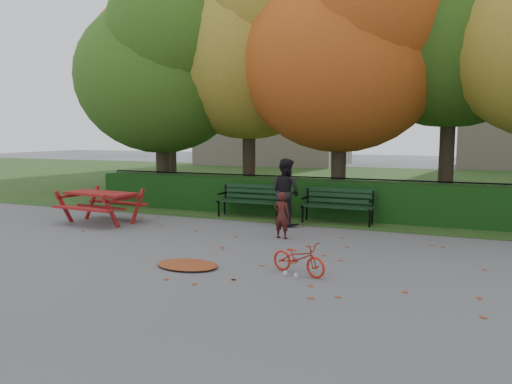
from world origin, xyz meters
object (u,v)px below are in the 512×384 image
at_px(tree_b, 256,36).
at_px(tree_f, 173,49).
at_px(tree_c, 350,44).
at_px(adult, 286,192).
at_px(bicycle, 299,258).
at_px(picnic_table, 101,199).
at_px(bench_right, 338,203).
at_px(bench_left, 251,198).
at_px(child, 282,215).
at_px(tree_d, 467,2).
at_px(tree_a, 165,64).

height_order(tree_b, tree_f, tree_f).
xyz_separation_m(tree_c, adult, (-0.86, -3.06, -3.99)).
relative_size(adult, bicycle, 1.62).
relative_size(picnic_table, bicycle, 1.93).
bearing_deg(bench_right, tree_c, 96.70).
height_order(tree_f, bicycle, tree_f).
height_order(tree_c, picnic_table, tree_c).
xyz_separation_m(tree_f, adult, (7.10, -6.34, -4.86)).
xyz_separation_m(bench_right, picnic_table, (-5.57, -2.31, 0.10)).
bearing_deg(adult, bench_right, -120.41).
height_order(bench_left, adult, adult).
xyz_separation_m(tree_f, child, (7.54, -7.84, -5.19)).
distance_m(bench_right, adult, 1.42).
bearing_deg(child, tree_c, -89.82).
xyz_separation_m(tree_d, bicycle, (-2.27, -8.34, -5.71)).
height_order(tree_c, bench_left, tree_c).
xyz_separation_m(tree_c, bench_left, (-2.13, -2.26, -4.30)).
xyz_separation_m(tree_f, picnic_table, (2.66, -7.85, -5.08)).
distance_m(tree_a, picnic_table, 5.77).
relative_size(tree_f, picnic_table, 4.63).
distance_m(tree_d, bench_right, 7.07).
height_order(tree_d, bicycle, tree_d).
distance_m(tree_a, bench_left, 5.89).
distance_m(bench_right, picnic_table, 6.03).
bearing_deg(bicycle, adult, 41.18).
xyz_separation_m(tree_b, tree_c, (3.28, -0.78, -0.58)).
bearing_deg(tree_f, adult, -41.74).
bearing_deg(tree_b, picnic_table, -110.70).
distance_m(bench_left, adult, 1.53).
distance_m(tree_b, bench_right, 6.76).
distance_m(picnic_table, adult, 4.69).
height_order(tree_c, child, tree_c).
height_order(tree_b, adult, tree_b).
height_order(bench_right, bicycle, bench_right).
xyz_separation_m(bench_left, child, (1.71, -2.30, -0.01)).
relative_size(bench_left, adult, 1.08).
distance_m(picnic_table, child, 4.88).
relative_size(tree_a, tree_c, 0.94).
height_order(tree_b, child, tree_b).
xyz_separation_m(picnic_table, bicycle, (6.07, -2.49, -0.35)).
height_order(tree_d, picnic_table, tree_d).
bearing_deg(tree_c, tree_a, -176.35).
distance_m(picnic_table, bicycle, 6.58).
bearing_deg(bench_right, adult, -144.66).
bearing_deg(bench_left, bench_right, 0.00).
distance_m(tree_b, tree_c, 3.42).
bearing_deg(child, tree_f, -40.62).
distance_m(tree_c, picnic_table, 8.17).
xyz_separation_m(bench_right, bicycle, (0.51, -4.81, -0.25)).
distance_m(tree_b, adult, 6.44).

